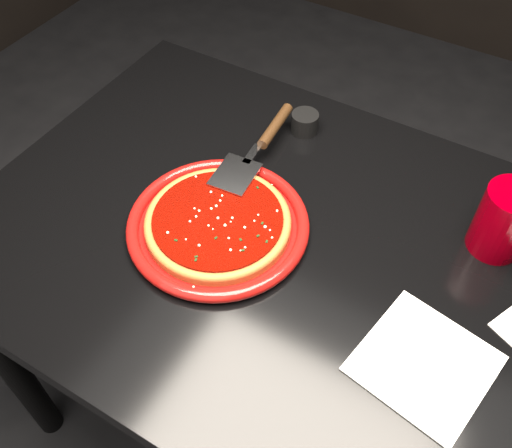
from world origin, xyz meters
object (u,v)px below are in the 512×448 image
Objects in this scene: pizza_server at (258,147)px; table at (293,351)px; cup at (504,221)px; plate at (218,225)px; ramekin at (305,123)px.

table is at bearing -44.02° from pizza_server.
table is 0.47m from pizza_server.
pizza_server is 0.46m from cup.
ramekin is (0.01, 0.31, 0.01)m from plate.
cup is 0.43m from ramekin.
pizza_server is at bearing 98.20° from plate.
plate is 0.19m from pizza_server.
table is 0.55m from cup.
plate is 5.80× the size of ramekin.
table is at bearing 14.06° from plate.
cup is (0.43, 0.21, 0.05)m from plate.
pizza_server is at bearing -176.04° from cup.
plate is 2.51× the size of cup.
table is 0.50m from ramekin.
cup reaches higher than ramekin.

